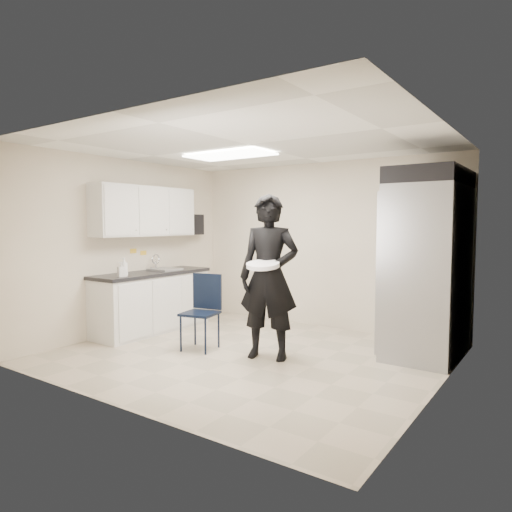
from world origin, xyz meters
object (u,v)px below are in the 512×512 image
Objects in this scene: commercial_fridge at (428,271)px; man_tuxedo at (269,277)px; lower_counter at (152,303)px; folding_chair at (200,314)px.

commercial_fridge reaches higher than man_tuxedo.
commercial_fridge is (3.78, 1.07, 0.62)m from lower_counter.
commercial_fridge is 2.21× the size of folding_chair.
commercial_fridge is at bearing 15.88° from lower_counter.
commercial_fridge reaches higher than lower_counter.
man_tuxedo is (2.23, -0.17, 0.57)m from lower_counter.
lower_counter is 2.00× the size of folding_chair.
lower_counter is at bearing 152.14° from folding_chair.
lower_counter is 0.95× the size of man_tuxedo.
commercial_fridge is 2.93m from folding_chair.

